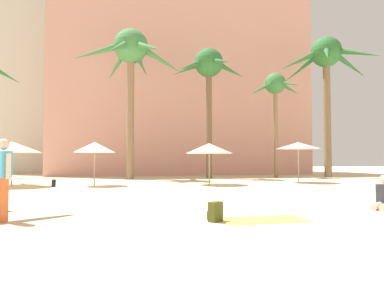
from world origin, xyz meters
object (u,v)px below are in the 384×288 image
palm_tree_center (131,56)px  palm_tree_right (326,62)px  cafe_umbrella_2 (95,147)px  beach_towel (263,220)px  person_far_left (4,177)px  person_mid_center (383,197)px  cafe_umbrella_3 (209,148)px  backpack (215,212)px  cafe_umbrella_1 (298,146)px  palm_tree_far_right (209,70)px  palm_tree_left (275,90)px  cafe_umbrella_0 (12,147)px

palm_tree_center → palm_tree_right: (14.71, -0.47, 0.29)m
cafe_umbrella_2 → beach_towel: cafe_umbrella_2 is taller
cafe_umbrella_2 → person_far_left: size_ratio=0.91×
cafe_umbrella_2 → person_mid_center: size_ratio=2.19×
palm_tree_center → beach_towel: (2.09, -17.23, -8.44)m
cafe_umbrella_3 → backpack: size_ratio=5.99×
cafe_umbrella_1 → cafe_umbrella_3: size_ratio=1.01×
backpack → cafe_umbrella_3: bearing=-50.1°
person_mid_center → palm_tree_right: bearing=-157.8°
palm_tree_right → palm_tree_far_right: (-9.20, 0.39, -0.99)m
palm_tree_left → cafe_umbrella_1: (-1.38, -5.77, -4.46)m
palm_tree_right → cafe_umbrella_3: (-10.84, -5.77, -6.82)m
person_far_left → cafe_umbrella_1: bearing=-179.3°
palm_tree_right → beach_towel: size_ratio=5.86×
cafe_umbrella_1 → palm_tree_left: bearing=76.6°
cafe_umbrella_1 → person_mid_center: 11.19m
person_mid_center → cafe_umbrella_3: bearing=-116.3°
person_mid_center → person_far_left: 9.47m
palm_tree_right → cafe_umbrella_0: palm_tree_right is taller
palm_tree_left → palm_tree_far_right: bearing=-177.5°
palm_tree_center → cafe_umbrella_1: palm_tree_center is taller
palm_tree_far_right → palm_tree_left: bearing=2.5°
palm_tree_right → cafe_umbrella_2: bearing=-162.3°
palm_tree_center → cafe_umbrella_2: 8.96m
palm_tree_far_right → person_mid_center: palm_tree_far_right is taller
palm_tree_far_right → cafe_umbrella_0: (-11.44, -5.53, -5.81)m
beach_towel → person_mid_center: 4.14m
cafe_umbrella_1 → beach_towel: (-7.31, -11.61, -2.14)m
cafe_umbrella_1 → person_far_left: 16.61m
cafe_umbrella_1 → beach_towel: bearing=-122.2°
cafe_umbrella_2 → cafe_umbrella_3: bearing=-4.1°
palm_tree_far_right → beach_towel: bearing=-101.3°
palm_tree_right → palm_tree_left: bearing=170.9°
cafe_umbrella_3 → backpack: bearing=-104.5°
cafe_umbrella_2 → cafe_umbrella_1: bearing=1.0°
palm_tree_left → palm_tree_right: bearing=-9.1°
palm_tree_center → backpack: bearing=-86.6°
cafe_umbrella_0 → cafe_umbrella_2: (3.90, -0.21, 0.01)m
palm_tree_right → cafe_umbrella_2: 18.84m
palm_tree_right → person_mid_center: size_ratio=10.56×
backpack → palm_tree_center: bearing=-32.2°
cafe_umbrella_2 → cafe_umbrella_3: cafe_umbrella_2 is taller
cafe_umbrella_3 → backpack: cafe_umbrella_3 is taller
cafe_umbrella_2 → person_far_left: bearing=-97.4°
palm_tree_left → person_mid_center: palm_tree_left is taller
palm_tree_far_right → cafe_umbrella_1: palm_tree_far_right is taller
palm_tree_far_right → cafe_umbrella_2: 11.11m
cafe_umbrella_0 → person_mid_center: cafe_umbrella_0 is taller
cafe_umbrella_2 → palm_tree_far_right: bearing=37.3°
cafe_umbrella_3 → beach_towel: bearing=-99.2°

